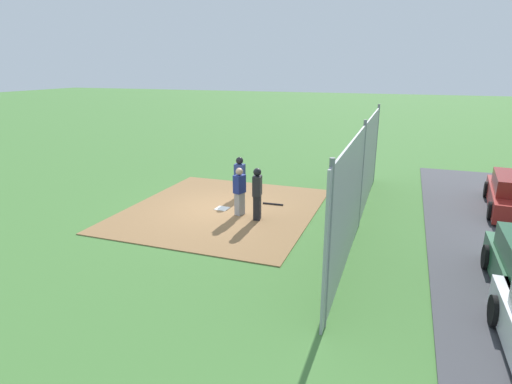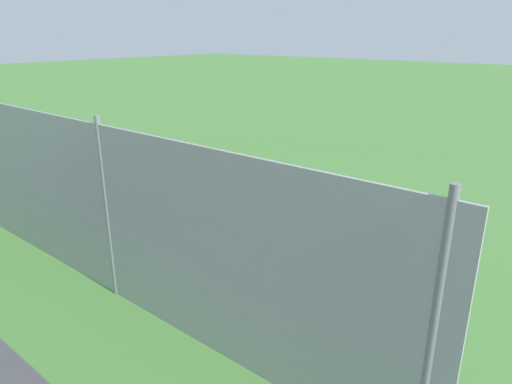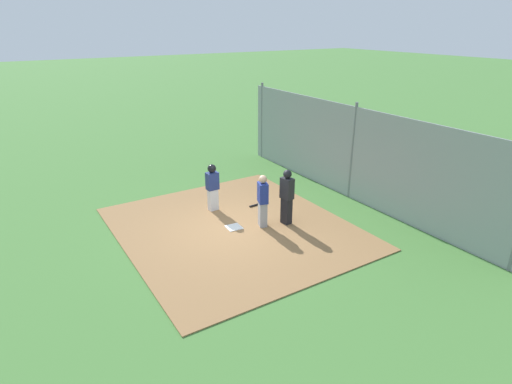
{
  "view_description": "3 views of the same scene",
  "coord_description": "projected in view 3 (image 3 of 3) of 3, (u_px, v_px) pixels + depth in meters",
  "views": [
    {
      "loc": [
        -12.8,
        -5.83,
        4.86
      ],
      "look_at": [
        0.4,
        -1.13,
        0.65
      ],
      "focal_mm": 29.4,
      "sensor_mm": 36.0,
      "label": 1
    },
    {
      "loc": [
        6.8,
        -8.87,
        4.64
      ],
      "look_at": [
        -0.16,
        -0.39,
        0.81
      ],
      "focal_mm": 32.26,
      "sensor_mm": 36.0,
      "label": 2
    },
    {
      "loc": [
        -9.97,
        5.49,
        5.78
      ],
      "look_at": [
        0.7,
        -1.23,
        0.68
      ],
      "focal_mm": 29.54,
      "sensor_mm": 36.0,
      "label": 3
    }
  ],
  "objects": [
    {
      "name": "backstop_fence",
      "position": [
        352.0,
        153.0,
        14.42
      ],
      "size": [
        12.0,
        0.1,
        3.35
      ],
      "color": "#93999E",
      "rests_on": "ground_plane"
    },
    {
      "name": "runner",
      "position": [
        212.0,
        185.0,
        13.58
      ],
      "size": [
        0.28,
        0.39,
        1.57
      ],
      "rotation": [
        0.0,
        0.0,
        3.16
      ],
      "color": "silver",
      "rests_on": "dirt_infield"
    },
    {
      "name": "baseball_bat",
      "position": [
        259.0,
        204.0,
        14.26
      ],
      "size": [
        0.09,
        0.76,
        0.06
      ],
      "primitive_type": "cylinder",
      "rotation": [
        0.0,
        1.57,
        1.61
      ],
      "color": "black",
      "rests_on": "dirt_infield"
    },
    {
      "name": "parked_car_red",
      "position": [
        380.0,
        141.0,
        19.76
      ],
      "size": [
        4.35,
        2.2,
        1.28
      ],
      "rotation": [
        0.0,
        0.0,
        -0.1
      ],
      "color": "maroon",
      "rests_on": "parking_lot"
    },
    {
      "name": "ground_plane",
      "position": [
        234.0,
        228.0,
        12.7
      ],
      "size": [
        140.0,
        140.0,
        0.0
      ],
      "primitive_type": "plane",
      "color": "#477A38"
    },
    {
      "name": "home_plate",
      "position": [
        234.0,
        227.0,
        12.69
      ],
      "size": [
        0.47,
        0.47,
        0.02
      ],
      "primitive_type": "cube",
      "rotation": [
        0.0,
        0.0,
        -0.07
      ],
      "color": "white",
      "rests_on": "dirt_infield"
    },
    {
      "name": "catcher",
      "position": [
        263.0,
        200.0,
        12.5
      ],
      "size": [
        0.44,
        0.37,
        1.62
      ],
      "rotation": [
        0.0,
        0.0,
        1.24
      ],
      "color": "#9E9EA3",
      "rests_on": "dirt_infield"
    },
    {
      "name": "dirt_infield",
      "position": [
        234.0,
        228.0,
        12.69
      ],
      "size": [
        7.2,
        6.4,
        0.03
      ],
      "primitive_type": "cube",
      "color": "olive",
      "rests_on": "ground_plane"
    },
    {
      "name": "parked_car_green",
      "position": [
        510.0,
        186.0,
        14.26
      ],
      "size": [
        4.22,
        1.93,
        1.28
      ],
      "rotation": [
        0.0,
        0.0,
        3.13
      ],
      "color": "#235B38",
      "rests_on": "parking_lot"
    },
    {
      "name": "parking_lot",
      "position": [
        431.0,
        173.0,
        17.3
      ],
      "size": [
        18.0,
        5.2,
        0.04
      ],
      "primitive_type": "cube",
      "color": "#424247",
      "rests_on": "ground_plane"
    },
    {
      "name": "umpire",
      "position": [
        287.0,
        196.0,
        12.64
      ],
      "size": [
        0.42,
        0.32,
        1.73
      ],
      "rotation": [
        0.0,
        0.0,
        1.73
      ],
      "color": "black",
      "rests_on": "dirt_infield"
    }
  ]
}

